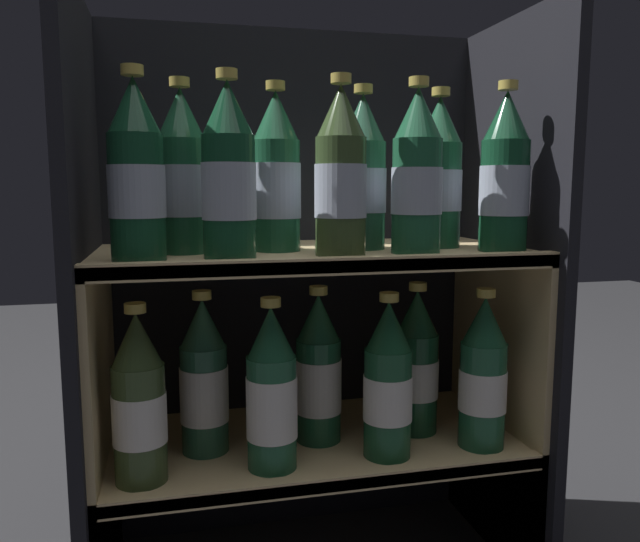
# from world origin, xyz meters

# --- Properties ---
(fridge_back_wall) EXTENTS (0.75, 0.02, 0.98)m
(fridge_back_wall) POSITION_xyz_m (0.00, 0.35, 0.49)
(fridge_back_wall) COLOR black
(fridge_back_wall) RESTS_ON ground_plane
(fridge_side_left) EXTENTS (0.02, 0.38, 0.98)m
(fridge_side_left) POSITION_xyz_m (-0.36, 0.17, 0.49)
(fridge_side_left) COLOR black
(fridge_side_left) RESTS_ON ground_plane
(fridge_side_right) EXTENTS (0.02, 0.38, 0.98)m
(fridge_side_right) POSITION_xyz_m (0.36, 0.17, 0.49)
(fridge_side_right) COLOR black
(fridge_side_right) RESTS_ON ground_plane
(shelf_lower) EXTENTS (0.71, 0.34, 0.25)m
(shelf_lower) POSITION_xyz_m (0.00, 0.16, 0.20)
(shelf_lower) COLOR #DBBC84
(shelf_lower) RESTS_ON ground_plane
(shelf_upper) EXTENTS (0.71, 0.34, 0.58)m
(shelf_upper) POSITION_xyz_m (0.00, 0.16, 0.43)
(shelf_upper) COLOR #DBBC84
(shelf_upper) RESTS_ON ground_plane
(bottle_upper_front_0) EXTENTS (0.08, 0.08, 0.27)m
(bottle_upper_front_0) POSITION_xyz_m (-0.28, 0.07, 0.70)
(bottle_upper_front_0) COLOR #144228
(bottle_upper_front_0) RESTS_ON shelf_upper
(bottle_upper_front_1) EXTENTS (0.08, 0.08, 0.27)m
(bottle_upper_front_1) POSITION_xyz_m (-0.15, 0.07, 0.70)
(bottle_upper_front_1) COLOR #144228
(bottle_upper_front_1) RESTS_ON shelf_upper
(bottle_upper_front_2) EXTENTS (0.08, 0.08, 0.27)m
(bottle_upper_front_2) POSITION_xyz_m (0.02, 0.07, 0.70)
(bottle_upper_front_2) COLOR #384C28
(bottle_upper_front_2) RESTS_ON shelf_upper
(bottle_upper_front_3) EXTENTS (0.08, 0.08, 0.27)m
(bottle_upper_front_3) POSITION_xyz_m (0.14, 0.07, 0.70)
(bottle_upper_front_3) COLOR #1E5638
(bottle_upper_front_3) RESTS_ON shelf_upper
(bottle_upper_front_4) EXTENTS (0.08, 0.08, 0.27)m
(bottle_upper_front_4) POSITION_xyz_m (0.29, 0.07, 0.70)
(bottle_upper_front_4) COLOR #144228
(bottle_upper_front_4) RESTS_ON shelf_upper
(bottle_upper_back_0) EXTENTS (0.08, 0.08, 0.27)m
(bottle_upper_back_0) POSITION_xyz_m (-0.21, 0.16, 0.70)
(bottle_upper_back_0) COLOR #1E5638
(bottle_upper_back_0) RESTS_ON shelf_upper
(bottle_upper_back_1) EXTENTS (0.08, 0.08, 0.27)m
(bottle_upper_back_1) POSITION_xyz_m (-0.06, 0.16, 0.70)
(bottle_upper_back_1) COLOR #1E5638
(bottle_upper_back_1) RESTS_ON shelf_upper
(bottle_upper_back_2) EXTENTS (0.08, 0.08, 0.27)m
(bottle_upper_back_2) POSITION_xyz_m (0.08, 0.16, 0.70)
(bottle_upper_back_2) COLOR #285B42
(bottle_upper_back_2) RESTS_ON shelf_upper
(bottle_upper_back_3) EXTENTS (0.08, 0.08, 0.27)m
(bottle_upper_back_3) POSITION_xyz_m (0.22, 0.16, 0.70)
(bottle_upper_back_3) COLOR #1E5638
(bottle_upper_back_3) RESTS_ON shelf_upper
(bottle_lower_front_0) EXTENTS (0.08, 0.08, 0.27)m
(bottle_lower_front_0) POSITION_xyz_m (-0.29, 0.07, 0.37)
(bottle_lower_front_0) COLOR #384C28
(bottle_lower_front_0) RESTS_ON shelf_lower
(bottle_lower_front_1) EXTENTS (0.08, 0.08, 0.27)m
(bottle_lower_front_1) POSITION_xyz_m (-0.09, 0.07, 0.37)
(bottle_lower_front_1) COLOR #1E5638
(bottle_lower_front_1) RESTS_ON shelf_lower
(bottle_lower_front_2) EXTENTS (0.08, 0.08, 0.27)m
(bottle_lower_front_2) POSITION_xyz_m (0.10, 0.07, 0.37)
(bottle_lower_front_2) COLOR #194C2D
(bottle_lower_front_2) RESTS_ON shelf_lower
(bottle_lower_front_3) EXTENTS (0.08, 0.08, 0.27)m
(bottle_lower_front_3) POSITION_xyz_m (0.27, 0.07, 0.37)
(bottle_lower_front_3) COLOR #1E5638
(bottle_lower_front_3) RESTS_ON shelf_lower
(bottle_lower_back_0) EXTENTS (0.08, 0.08, 0.27)m
(bottle_lower_back_0) POSITION_xyz_m (-0.19, 0.16, 0.37)
(bottle_lower_back_0) COLOR #285B42
(bottle_lower_back_0) RESTS_ON shelf_lower
(bottle_lower_back_1) EXTENTS (0.08, 0.08, 0.27)m
(bottle_lower_back_1) POSITION_xyz_m (0.01, 0.16, 0.37)
(bottle_lower_back_1) COLOR #1E5638
(bottle_lower_back_1) RESTS_ON shelf_lower
(bottle_lower_back_2) EXTENTS (0.08, 0.08, 0.27)m
(bottle_lower_back_2) POSITION_xyz_m (0.18, 0.16, 0.37)
(bottle_lower_back_2) COLOR #194C2D
(bottle_lower_back_2) RESTS_ON shelf_lower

